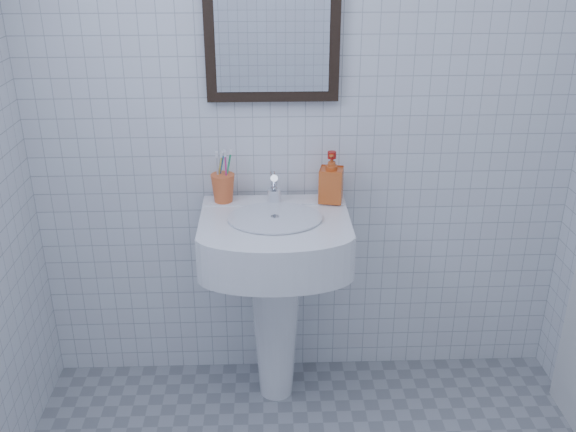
{
  "coord_description": "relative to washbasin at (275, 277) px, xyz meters",
  "views": [
    {
      "loc": [
        -0.16,
        -1.24,
        1.83
      ],
      "look_at": [
        -0.08,
        0.86,
        0.9
      ],
      "focal_mm": 40.0,
      "sensor_mm": 36.0,
      "label": 1
    }
  ],
  "objects": [
    {
      "name": "wall_back",
      "position": [
        0.13,
        0.21,
        0.67
      ],
      "size": [
        2.2,
        0.02,
        2.5
      ],
      "primitive_type": "cube",
      "color": "white",
      "rests_on": "ground"
    },
    {
      "name": "faucet",
      "position": [
        0.0,
        0.1,
        0.33
      ],
      "size": [
        0.05,
        0.12,
        0.13
      ],
      "color": "silver",
      "rests_on": "washbasin"
    },
    {
      "name": "toothbrush_cup",
      "position": [
        -0.2,
        0.12,
        0.33
      ],
      "size": [
        0.09,
        0.09,
        0.11
      ],
      "primitive_type": null,
      "rotation": [
        0.0,
        0.0,
        -0.01
      ],
      "color": "orange",
      "rests_on": "washbasin"
    },
    {
      "name": "washbasin",
      "position": [
        0.0,
        0.0,
        0.0
      ],
      "size": [
        0.56,
        0.41,
        0.87
      ],
      "color": "white",
      "rests_on": "ground"
    },
    {
      "name": "soap_dispenser",
      "position": [
        0.22,
        0.11,
        0.38
      ],
      "size": [
        0.11,
        0.11,
        0.2
      ],
      "primitive_type": "imported",
      "rotation": [
        0.0,
        0.0,
        -0.2
      ],
      "color": "#D74D15",
      "rests_on": "washbasin"
    },
    {
      "name": "wall_mirror",
      "position": [
        0.0,
        0.19,
        0.97
      ],
      "size": [
        0.5,
        0.04,
        0.62
      ],
      "color": "black",
      "rests_on": "wall_back"
    }
  ]
}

